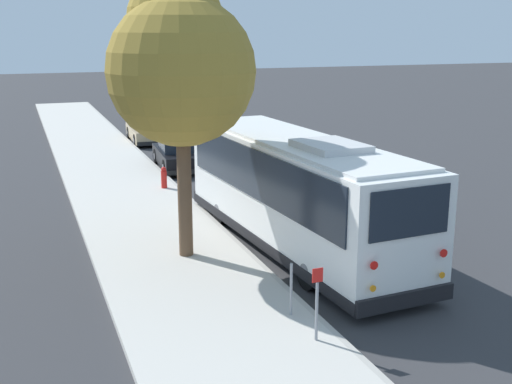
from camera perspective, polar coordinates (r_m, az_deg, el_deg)
ground_plane at (r=17.23m, az=6.55°, el=-6.20°), size 160.00×160.00×0.00m
sidewalk_slab at (r=15.90m, az=-6.33°, el=-7.71°), size 80.00×3.96×0.15m
curb_strip at (r=16.47m, az=0.64°, el=-6.81°), size 80.00×0.14×0.15m
shuttle_bus at (r=17.78m, az=3.56°, el=0.43°), size 10.37×3.32×3.29m
parked_sedan_black at (r=28.53m, az=-7.01°, el=3.33°), size 4.36×1.90×1.33m
parked_sedan_tan at (r=35.58m, az=-9.68°, el=5.40°), size 4.49×1.93×1.32m
street_tree at (r=16.43m, az=-6.77°, el=11.47°), size 3.76×3.76×7.28m
sign_post_near at (r=12.50m, az=5.43°, el=-9.83°), size 0.06×0.22×1.48m
sign_post_far at (r=13.59m, az=3.14°, el=-8.61°), size 0.06×0.06×1.15m
fire_hydrant at (r=24.48m, az=-8.19°, el=1.29°), size 0.22×0.22×0.81m
lane_stripe_mid at (r=18.84m, az=13.63°, el=-4.71°), size 2.40×0.14×0.01m
lane_stripe_ahead at (r=23.80m, az=5.58°, el=-0.37°), size 2.40×0.14×0.01m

